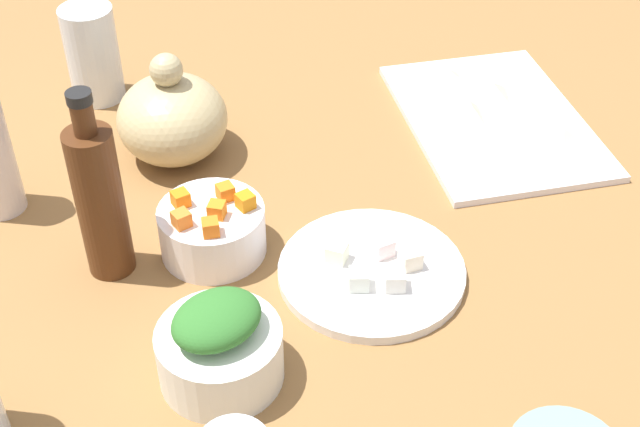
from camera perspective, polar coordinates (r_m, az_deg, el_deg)
The scene contains 24 objects.
tabletop at distance 104.19cm, azimuth 0.00°, elevation -2.77°, with size 190.00×190.00×3.00cm, color olive.
cutting_board at distance 126.10cm, azimuth 11.22°, elevation 5.96°, with size 33.85×23.74×1.00cm, color white.
plate_tofu at distance 99.26cm, azimuth 3.36°, elevation -3.80°, with size 21.14×21.14×1.20cm, color white.
bowl_greens at distance 87.82cm, azimuth -6.49°, elevation -9.07°, with size 12.46×12.46×6.08cm, color white.
bowl_carrots at distance 101.55cm, azimuth -6.99°, elevation -1.09°, with size 12.25×12.25×5.97cm, color white.
teapot at distance 116.26cm, azimuth -9.57°, elevation 6.18°, with size 16.76×14.34×14.95cm.
bottle_2 at distance 97.28cm, azimuth -14.10°, elevation 0.92°, with size 5.24×5.24×23.13cm.
drinking_glass_0 at distance 130.67cm, azimuth -14.54°, elevation 10.00°, with size 7.52×7.52×13.89cm, color white.
carrot_cube_0 at distance 100.30cm, azimuth -9.03°, elevation 0.96°, with size 1.80×1.80×1.80cm, color orange.
carrot_cube_1 at distance 95.92cm, azimuth -7.11°, elevation -0.89°, with size 1.80×1.80×1.80cm, color orange.
carrot_cube_2 at distance 100.60cm, azimuth -6.16°, elevation 1.40°, with size 1.80×1.80×1.80cm, color orange.
carrot_cube_3 at distance 99.08cm, azimuth -4.86°, elevation 0.81°, with size 1.80×1.80×1.80cm, color orange.
carrot_cube_4 at distance 98.23cm, azimuth -6.71°, elevation 0.27°, with size 1.80×1.80×1.80cm, color orange.
carrot_cube_5 at distance 97.46cm, azimuth -8.98°, elevation -0.35°, with size 1.80×1.80×1.80cm, color orange.
chopped_greens_mound at distance 84.23cm, azimuth -6.73°, elevation -6.84°, with size 9.11×7.41×3.75cm, color #31702A.
tofu_cube_0 at distance 98.98cm, azimuth 1.10°, elevation -2.54°, with size 2.20×2.20×2.20cm, color white.
tofu_cube_1 at distance 95.84cm, azimuth 2.55°, elevation -4.29°, with size 2.20×2.20×2.20cm, color white.
tofu_cube_2 at distance 99.97cm, azimuth 4.07°, elevation -2.15°, with size 2.20×2.20×2.20cm, color white.
tofu_cube_3 at distance 98.73cm, azimuth 5.88°, elevation -2.92°, with size 2.20×2.20×2.20cm, color #FAEACB.
tofu_cube_4 at distance 96.02cm, azimuth 4.89°, elevation -4.32°, with size 2.20×2.20×2.20cm, color silver.
dumpling_0 at distance 122.38cm, azimuth 15.47°, elevation 4.97°, with size 4.20×3.73×2.16cm, color beige.
dumpling_1 at distance 124.25cm, azimuth 9.50°, elevation 6.74°, with size 4.94×4.79×3.01cm, color beige.
dumpling_2 at distance 132.16cm, azimuth 8.37°, elevation 8.79°, with size 5.43×5.02×2.16cm, color beige.
dumpling_3 at distance 129.82cm, azimuth 11.06°, elevation 7.91°, with size 5.22×5.21×2.38cm, color beige.
Camera 1 is at (-76.53, 10.93, 71.36)cm, focal length 49.34 mm.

